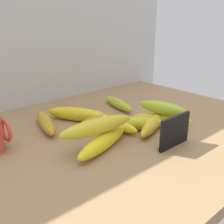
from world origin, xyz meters
TOP-DOWN VIEW (x-y plane):
  - counter_top at (0.00, 0.00)cm, footprint 110.00×76.00cm
  - back_wall at (0.00, 39.00)cm, footprint 130.00×2.00cm
  - chalkboard_sign at (7.94, -17.54)cm, footprint 11.00×1.80cm
  - banana_0 at (-6.89, -6.88)cm, footprint 20.89×10.05cm
  - banana_1 at (3.34, 2.14)cm, footprint 6.06×20.28cm
  - banana_2 at (17.53, 14.10)cm, footprint 6.84×17.70cm
  - banana_3 at (-0.56, 13.73)cm, footprint 14.66×19.31cm
  - banana_4 at (7.80, -3.53)cm, footprint 16.71×13.81cm
  - banana_5 at (11.86, -7.07)cm, footprint 18.63×10.72cm
  - banana_6 at (17.68, -5.81)cm, footprint 12.86×16.34cm
  - banana_7 at (-11.14, 14.86)cm, footprint 9.15×19.23cm
  - banana_8 at (-1.08, 4.86)cm, footprint 16.55×6.56cm
  - banana_9 at (17.52, -5.80)cm, footprint 7.59×15.80cm
  - banana_10 at (-7.53, -5.39)cm, footprint 21.05×6.08cm

SIDE VIEW (x-z plane):
  - counter_top at x=0.00cm, z-range 0.00..3.00cm
  - banana_6 at x=17.68cm, z-range 3.00..6.25cm
  - banana_2 at x=17.53cm, z-range 3.00..6.39cm
  - banana_1 at x=3.34cm, z-range 3.00..6.59cm
  - banana_5 at x=11.86cm, z-range 3.00..6.60cm
  - banana_7 at x=-11.14cm, z-range 3.00..6.70cm
  - banana_8 at x=-1.08cm, z-range 3.00..6.85cm
  - banana_0 at x=-6.89cm, z-range 3.00..7.04cm
  - banana_4 at x=7.80cm, z-range 3.00..7.08cm
  - banana_3 at x=-0.56cm, z-range 3.00..7.34cm
  - chalkboard_sign at x=7.94cm, z-range 2.66..11.06cm
  - banana_9 at x=17.52cm, z-range 6.25..10.16cm
  - banana_10 at x=-7.53cm, z-range 7.04..11.02cm
  - back_wall at x=0.00cm, z-range 0.00..70.00cm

